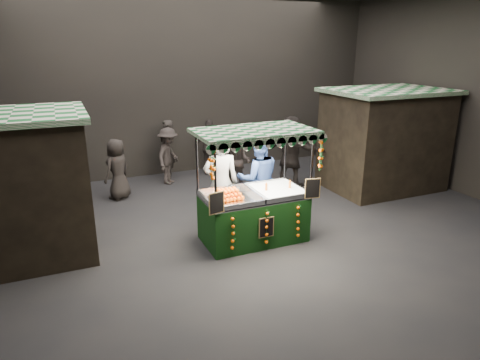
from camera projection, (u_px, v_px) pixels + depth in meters
name	position (u px, v px, depth m)	size (l,w,h in m)	color
ground	(255.00, 236.00, 8.56)	(12.00, 12.00, 0.00)	black
market_hall	(257.00, 62.00, 7.52)	(12.10, 10.10, 5.05)	black
neighbour_stall_left	(2.00, 188.00, 7.39)	(3.00, 2.20, 2.60)	black
neighbour_stall_right	(384.00, 139.00, 11.12)	(3.00, 2.20, 2.60)	black
juice_stall	(255.00, 207.00, 8.21)	(2.27, 1.34, 2.20)	black
vendor_grey	(221.00, 183.00, 8.66)	(0.81, 0.62, 1.98)	gray
vendor_blue	(258.00, 179.00, 9.05)	(1.06, 0.90, 1.91)	navy
shopper_0	(62.00, 170.00, 10.17)	(0.67, 0.53, 1.62)	black
shopper_1	(236.00, 161.00, 10.95)	(0.98, 0.98, 1.60)	black
shopper_2	(210.00, 147.00, 12.38)	(1.03, 0.71, 1.62)	#2E2726
shopper_3	(168.00, 156.00, 11.56)	(1.07, 1.15, 1.56)	#2D2725
shopper_4	(118.00, 169.00, 10.44)	(0.88, 0.84, 1.51)	black
shopper_5	(291.00, 151.00, 11.34)	(1.54, 1.74, 1.91)	black
shopper_6	(167.00, 149.00, 12.10)	(0.51, 0.67, 1.65)	#2A2522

